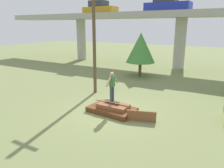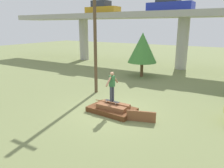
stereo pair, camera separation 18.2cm
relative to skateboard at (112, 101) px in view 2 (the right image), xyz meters
The scene contains 10 objects.
ground_plane 0.57m from the skateboard, 79.65° to the right, with size 80.00×80.00×0.00m, color olive.
scrap_pile 0.39m from the skateboard, 34.65° to the right, with size 2.37×1.54×0.50m.
scrap_plank_loose 1.75m from the skateboard, ahead, with size 1.28×0.47×0.49m.
skateboard is the anchor object (origin of this frame).
skater 0.85m from the skateboard, ahead, with size 0.23×0.99×1.47m.
highway_overpass 13.85m from the skateboard, 89.99° to the left, with size 44.00×3.60×5.54m.
car_on_overpass_left 17.00m from the skateboard, 125.19° to the left, with size 3.91×1.64×1.38m.
car_on_overpass_right 14.24m from the skateboard, 96.30° to the left, with size 4.28×1.81×1.40m.
utility_pole 4.65m from the skateboard, 138.16° to the left, with size 1.30×0.20×6.95m.
tree_behind_left 8.54m from the skateboard, 103.64° to the left, with size 2.41×2.41×3.66m.
Camera 2 is at (5.28, -8.71, 4.18)m, focal length 35.00 mm.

